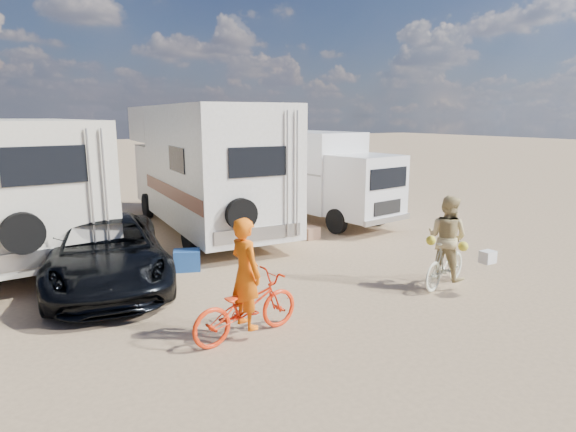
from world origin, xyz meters
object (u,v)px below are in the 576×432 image
rider_man (246,284)px  bike_parked (383,208)px  rider_woman (446,246)px  crate (310,233)px  bike_man (246,307)px  cooler (187,260)px  rv_left (23,187)px  bike_woman (445,263)px  dark_suv (106,252)px  rv_main (202,169)px  box_truck (321,177)px

rider_man → bike_parked: (8.10, 5.75, -0.49)m
rider_woman → crate: bearing=-13.7°
bike_man → cooler: bearing=-13.0°
bike_parked → rv_left: bearing=78.9°
rv_left → bike_woman: 10.50m
dark_suv → rider_man: (1.37, -3.79, 0.19)m
bike_man → rider_woman: size_ratio=1.12×
dark_suv → crate: 5.91m
dark_suv → rv_main: bearing=55.8°
box_truck → bike_man: size_ratio=2.97×
rider_man → cooler: 3.89m
bike_woman → cooler: size_ratio=2.79×
rv_main → rider_woman: rv_main is taller
rv_main → crate: rv_main is taller
dark_suv → rider_man: rider_man is taller
rv_main → rider_woman: size_ratio=4.86×
box_truck → dark_suv: (-7.54, -2.93, -0.78)m
bike_man → cooler: (0.38, 3.82, -0.27)m
dark_suv → cooler: bearing=10.6°
box_truck → bike_man: box_truck is taller
bike_woman → rider_man: bearing=74.3°
rider_woman → cooler: 5.72m
rv_main → box_truck: rv_main is taller
rv_main → bike_woman: rv_main is taller
rider_man → rider_woman: bearing=-97.2°
box_truck → bike_parked: bearing=-33.6°
rv_left → bike_parked: (10.69, -1.80, -1.30)m
rv_main → cooler: bearing=-113.2°
rv_left → cooler: 4.99m
dark_suv → rider_woman: (5.97, -3.78, 0.17)m
box_truck → crate: box_truck is taller
rv_main → box_truck: (3.88, -0.89, -0.41)m
rider_man → crate: (4.43, 4.78, -0.72)m
cooler → rv_main: bearing=83.8°
rv_left → rider_man: rv_left is taller
rider_woman → bike_man: bearing=74.3°
rider_man → cooler: rider_man is taller
rv_main → bike_man: rv_main is taller
rv_main → bike_man: size_ratio=4.36×
rv_main → box_truck: 4.00m
bike_woman → cooler: bearing=32.1°
rv_main → rider_woman: 8.02m
rider_man → bike_parked: size_ratio=1.17×
rider_woman → crate: rider_woman is taller
rv_main → bike_man: bearing=-103.2°
rider_man → bike_man: bearing=-7.2°
dark_suv → crate: bearing=19.3°
rv_main → bike_parked: size_ratio=5.54×
bike_parked → box_truck: bearing=61.9°
rider_man → bike_parked: rider_man is taller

